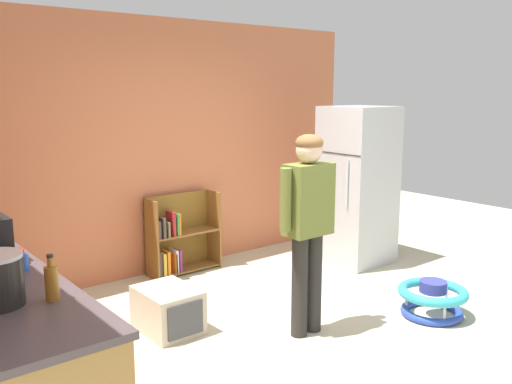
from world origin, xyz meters
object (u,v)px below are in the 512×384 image
Objects in this scene: pet_carrier at (168,310)px; yellow_cup at (0,238)px; blue_cup at (22,263)px; kitchen_counter at (5,356)px; baby_walker at (432,299)px; amber_bottle at (52,282)px; refrigerator at (357,185)px; bookshelf at (177,239)px; red_cup at (18,257)px; standing_person at (308,216)px.

yellow_cup is (-1.18, 0.24, 0.77)m from pet_carrier.
blue_cup is 1.00× the size of yellow_cup.
baby_walker is at bearing -10.45° from kitchen_counter.
amber_bottle reaches higher than blue_cup.
baby_walker is at bearing -13.31° from blue_cup.
kitchen_counter is 0.54m from blue_cup.
refrigerator is 3.82m from yellow_cup.
blue_cup is (-3.19, 0.76, 0.79)m from baby_walker.
bookshelf is 8.95× the size of red_cup.
kitchen_counter is 2.88m from bookshelf.
refrigerator is 4.12m from amber_bottle.
baby_walker is at bearing -65.24° from bookshelf.
red_cup is (0.02, 0.14, 0.00)m from blue_cup.
refrigerator is 18.74× the size of blue_cup.
blue_cup reaches higher than pet_carrier.
bookshelf is 1.50m from pet_carrier.
amber_bottle is at bearing -172.22° from standing_person.
pet_carrier is 5.81× the size of red_cup.
standing_person reaches higher than amber_bottle.
baby_walker is 3.33m from amber_bottle.
red_cup reaches higher than baby_walker.
amber_bottle reaches higher than red_cup.
pet_carrier is 1.52m from blue_cup.
baby_walker is at bearing -31.51° from pet_carrier.
standing_person is 17.16× the size of red_cup.
standing_person is at bearing -25.95° from yellow_cup.
blue_cup is 1.00× the size of red_cup.
blue_cup is 0.14m from red_cup.
pet_carrier is at bearing 138.73° from standing_person.
blue_cup is (-2.07, -1.68, 0.58)m from bookshelf.
kitchen_counter is 8.74× the size of amber_bottle.
refrigerator reaches higher than blue_cup.
refrigerator is at bearing 0.63° from yellow_cup.
amber_bottle is at bearing -93.10° from red_cup.
kitchen_counter is at bearing 107.72° from amber_bottle.
standing_person is 2.13m from amber_bottle.
yellow_cup is at bearing 74.56° from kitchen_counter.
red_cup is (0.04, 0.74, -0.05)m from amber_bottle.
blue_cup is at bearing 38.51° from kitchen_counter.
blue_cup is at bearing 166.69° from baby_walker.
kitchen_counter is 3.43m from baby_walker.
kitchen_counter is at bearing -157.59° from pet_carrier.
bookshelf is at bearing 36.78° from red_cup.
yellow_cup is 0.55m from red_cup.
refrigerator is 1.09× the size of standing_person.
baby_walker is at bearing -2.87° from amber_bottle.
blue_cup is at bearing -94.73° from yellow_cup.
refrigerator reaches higher than kitchen_counter.
standing_person reaches higher than pet_carrier.
refrigerator reaches higher than standing_person.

